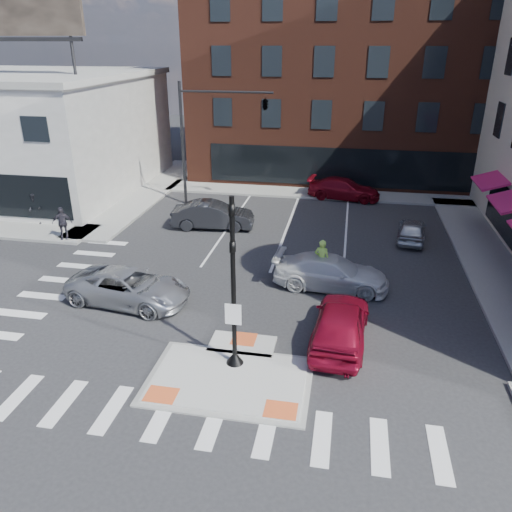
% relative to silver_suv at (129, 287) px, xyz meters
% --- Properties ---
extents(ground, '(120.00, 120.00, 0.00)m').
position_rel_silver_suv_xyz_m(ground, '(5.44, -3.99, -0.73)').
color(ground, '#28282B').
rests_on(ground, ground).
extents(refuge_island, '(5.40, 4.65, 0.13)m').
position_rel_silver_suv_xyz_m(refuge_island, '(5.44, -4.25, -0.68)').
color(refuge_island, gray).
rests_on(refuge_island, ground).
extents(sidewalk_nw, '(23.50, 20.50, 0.15)m').
position_rel_silver_suv_xyz_m(sidewalk_nw, '(-11.32, 11.30, -0.66)').
color(sidewalk_nw, gray).
rests_on(sidewalk_nw, ground).
extents(sidewalk_e, '(3.00, 24.00, 0.15)m').
position_rel_silver_suv_xyz_m(sidewalk_e, '(16.24, 6.01, -0.66)').
color(sidewalk_e, gray).
rests_on(sidewalk_e, ground).
extents(sidewalk_n, '(26.00, 3.00, 0.15)m').
position_rel_silver_suv_xyz_m(sidewalk_n, '(8.44, 18.01, -0.66)').
color(sidewalk_n, gray).
rests_on(sidewalk_n, ground).
extents(building_nw, '(20.40, 16.40, 14.40)m').
position_rel_silver_suv_xyz_m(building_nw, '(-16.54, 15.99, 3.50)').
color(building_nw, beige).
rests_on(building_nw, ground).
extents(building_n, '(24.40, 18.40, 15.50)m').
position_rel_silver_suv_xyz_m(building_n, '(8.44, 28.00, 7.07)').
color(building_n, '#4E2318').
rests_on(building_n, ground).
extents(building_far_left, '(10.00, 12.00, 10.00)m').
position_rel_silver_suv_xyz_m(building_far_left, '(1.44, 48.01, 4.27)').
color(building_far_left, slate).
rests_on(building_far_left, ground).
extents(building_far_right, '(12.00, 12.00, 12.00)m').
position_rel_silver_suv_xyz_m(building_far_right, '(14.44, 50.01, 5.27)').
color(building_far_right, brown).
rests_on(building_far_right, ground).
extents(signal_pole, '(0.60, 0.60, 5.98)m').
position_rel_silver_suv_xyz_m(signal_pole, '(5.44, -3.59, 1.62)').
color(signal_pole, black).
rests_on(signal_pole, refuge_island).
extents(mast_arm_signal, '(6.10, 2.24, 8.00)m').
position_rel_silver_suv_xyz_m(mast_arm_signal, '(1.96, 14.01, 5.48)').
color(mast_arm_signal, black).
rests_on(mast_arm_signal, ground).
extents(silver_suv, '(5.53, 3.08, 1.46)m').
position_rel_silver_suv_xyz_m(silver_suv, '(0.00, 0.00, 0.00)').
color(silver_suv, '#AFB1B6').
rests_on(silver_suv, ground).
extents(red_sedan, '(2.28, 4.96, 1.65)m').
position_rel_silver_suv_xyz_m(red_sedan, '(8.94, -1.47, 0.09)').
color(red_sedan, maroon).
rests_on(red_sedan, ground).
extents(white_pickup, '(5.28, 2.42, 1.50)m').
position_rel_silver_suv_xyz_m(white_pickup, '(8.38, 3.01, 0.02)').
color(white_pickup, silver).
rests_on(white_pickup, ground).
extents(bg_car_dark, '(4.99, 2.21, 1.59)m').
position_rel_silver_suv_xyz_m(bg_car_dark, '(1.07, 9.62, 0.06)').
color(bg_car_dark, '#26272B').
rests_on(bg_car_dark, ground).
extents(bg_car_silver, '(1.95, 3.87, 1.26)m').
position_rel_silver_suv_xyz_m(bg_car_silver, '(12.54, 9.74, -0.10)').
color(bg_car_silver, silver).
rests_on(bg_car_silver, ground).
extents(bg_car_red, '(5.24, 2.70, 1.46)m').
position_rel_silver_suv_xyz_m(bg_car_red, '(8.59, 17.10, -0.00)').
color(bg_car_red, maroon).
rests_on(bg_car_red, ground).
extents(cyclist, '(0.88, 1.90, 2.29)m').
position_rel_silver_suv_xyz_m(cyclist, '(7.93, 3.01, 0.04)').
color(cyclist, '#3F3F44').
rests_on(cyclist, ground).
extents(pedestrian_a, '(1.15, 1.06, 1.90)m').
position_rel_silver_suv_xyz_m(pedestrian_a, '(-9.46, 8.01, 0.37)').
color(pedestrian_a, black).
rests_on(pedestrian_a, sidewalk_nw).
extents(pedestrian_b, '(1.16, 0.79, 1.83)m').
position_rel_silver_suv_xyz_m(pedestrian_b, '(-6.56, 6.01, 0.33)').
color(pedestrian_b, '#322E39').
rests_on(pedestrian_b, sidewalk_nw).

